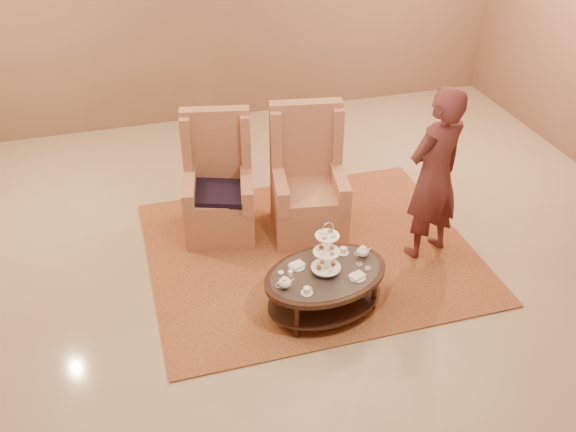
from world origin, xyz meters
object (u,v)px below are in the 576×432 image
object	(u,v)px
armchair_left	(219,193)
armchair_right	(308,190)
tea_table	(325,279)
person	(434,176)

from	to	relation	value
armchair_left	armchair_right	xyz separation A→B (m)	(0.89, -0.23, 0.02)
tea_table	armchair_left	distance (m)	1.66
armchair_right	armchair_left	bearing A→B (deg)	174.77
armchair_left	tea_table	bearing A→B (deg)	-55.77
tea_table	armchair_right	xyz separation A→B (m)	(0.25, 1.30, 0.11)
tea_table	person	bearing A→B (deg)	12.20
armchair_left	armchair_right	size ratio (longest dim) A/B	0.95
armchair_right	person	bearing A→B (deg)	-27.50
person	tea_table	bearing A→B (deg)	5.46
tea_table	armchair_right	distance (m)	1.33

